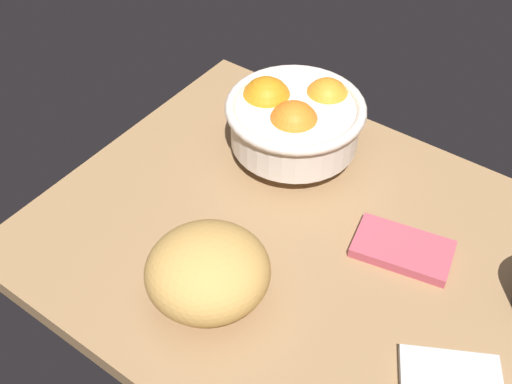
# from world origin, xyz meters

# --- Properties ---
(ground_plane) EXTENTS (0.77, 0.59, 0.03)m
(ground_plane) POSITION_xyz_m (0.00, 0.00, -0.01)
(ground_plane) COLOR #947049
(fruit_bowl) EXTENTS (0.22, 0.22, 0.12)m
(fruit_bowl) POSITION_xyz_m (-0.13, 0.15, 0.07)
(fruit_bowl) COLOR silver
(fruit_bowl) RESTS_ON ground
(bread_loaf) EXTENTS (0.22, 0.22, 0.10)m
(bread_loaf) POSITION_xyz_m (-0.06, -0.15, 0.05)
(bread_loaf) COLOR tan
(bread_loaf) RESTS_ON ground
(napkin_spare) EXTENTS (0.15, 0.10, 0.01)m
(napkin_spare) POSITION_xyz_m (0.11, 0.06, 0.01)
(napkin_spare) COLOR #B54756
(napkin_spare) RESTS_ON ground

